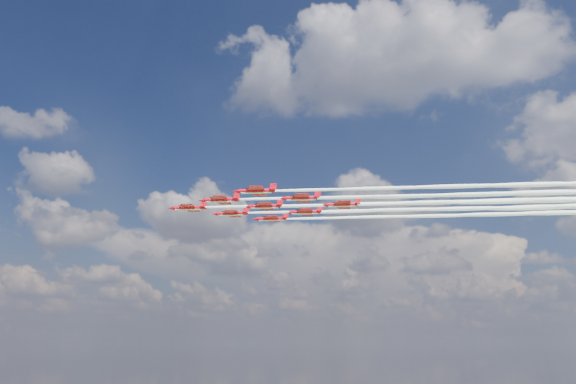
{
  "coord_description": "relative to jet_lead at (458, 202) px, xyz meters",
  "views": [
    {
      "loc": [
        59.76,
        -130.05,
        51.67
      ],
      "look_at": [
        10.88,
        -1.23,
        88.96
      ],
      "focal_mm": 35.0,
      "sensor_mm": 36.0,
      "label": 1
    }
  ],
  "objects": [
    {
      "name": "jet_row4_starb",
      "position": [
        27.3,
        15.58,
        0.0
      ],
      "size": [
        141.77,
        43.38,
        2.62
      ],
      "rotation": [
        0.0,
        0.0,
        0.27
      ],
      "color": "red"
    },
    {
      "name": "jet_lead",
      "position": [
        0.0,
        0.0,
        0.0
      ],
      "size": [
        141.77,
        43.38,
        2.62
      ],
      "rotation": [
        0.0,
        0.0,
        0.27
      ],
      "color": "red"
    },
    {
      "name": "jet_row2_port",
      "position": [
        11.85,
        -4.64,
        0.0
      ],
      "size": [
        141.77,
        43.38,
        2.62
      ],
      "rotation": [
        0.0,
        0.0,
        0.27
      ],
      "color": "red"
    },
    {
      "name": "jet_row3_centre",
      "position": [
        19.57,
        5.47,
        0.0
      ],
      "size": [
        141.77,
        43.38,
        2.62
      ],
      "rotation": [
        0.0,
        0.0,
        0.27
      ],
      "color": "red"
    },
    {
      "name": "jet_row2_starb",
      "position": [
        7.73,
        10.11,
        0.0
      ],
      "size": [
        141.77,
        43.38,
        2.62
      ],
      "rotation": [
        0.0,
        0.0,
        0.27
      ],
      "color": "red"
    },
    {
      "name": "jet_row3_port",
      "position": [
        23.69,
        -9.28,
        0.0
      ],
      "size": [
        141.77,
        43.38,
        2.62
      ],
      "rotation": [
        0.0,
        0.0,
        0.27
      ],
      "color": "red"
    },
    {
      "name": "jet_row3_starb",
      "position": [
        15.45,
        20.22,
        0.0
      ],
      "size": [
        141.77,
        43.38,
        2.62
      ],
      "rotation": [
        0.0,
        0.0,
        0.27
      ],
      "color": "red"
    }
  ]
}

